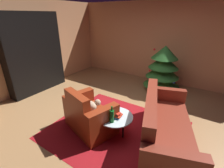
{
  "coord_description": "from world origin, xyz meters",
  "views": [
    {
      "loc": [
        1.54,
        -2.64,
        2.2
      ],
      "look_at": [
        -0.12,
        -0.06,
        0.86
      ],
      "focal_mm": 25.65,
      "sensor_mm": 36.0,
      "label": 1
    }
  ],
  "objects_px": {
    "coffee_table": "(115,118)",
    "decorated_tree": "(163,69)",
    "bookshelf_unit": "(38,53)",
    "armchair_red": "(89,116)",
    "bottle_on_table": "(112,116)",
    "couch_red": "(163,128)",
    "book_stack_on_table": "(116,115)"
  },
  "relations": [
    {
      "from": "coffee_table",
      "to": "decorated_tree",
      "type": "bearing_deg",
      "value": 86.77
    },
    {
      "from": "bookshelf_unit",
      "to": "armchair_red",
      "type": "height_order",
      "value": "bookshelf_unit"
    },
    {
      "from": "bookshelf_unit",
      "to": "bottle_on_table",
      "type": "xyz_separation_m",
      "value": [
        3.1,
        -0.76,
        -0.6
      ]
    },
    {
      "from": "couch_red",
      "to": "book_stack_on_table",
      "type": "bearing_deg",
      "value": -161.83
    },
    {
      "from": "bookshelf_unit",
      "to": "armchair_red",
      "type": "distance_m",
      "value": 2.77
    },
    {
      "from": "bottle_on_table",
      "to": "decorated_tree",
      "type": "xyz_separation_m",
      "value": [
        0.1,
        2.68,
        0.16
      ]
    },
    {
      "from": "armchair_red",
      "to": "book_stack_on_table",
      "type": "distance_m",
      "value": 0.58
    },
    {
      "from": "couch_red",
      "to": "coffee_table",
      "type": "bearing_deg",
      "value": -162.46
    },
    {
      "from": "bookshelf_unit",
      "to": "bottle_on_table",
      "type": "relative_size",
      "value": 7.08
    },
    {
      "from": "bottle_on_table",
      "to": "decorated_tree",
      "type": "height_order",
      "value": "decorated_tree"
    },
    {
      "from": "decorated_tree",
      "to": "couch_red",
      "type": "bearing_deg",
      "value": -72.22
    },
    {
      "from": "book_stack_on_table",
      "to": "bottle_on_table",
      "type": "relative_size",
      "value": 0.75
    },
    {
      "from": "bookshelf_unit",
      "to": "bottle_on_table",
      "type": "distance_m",
      "value": 3.25
    },
    {
      "from": "couch_red",
      "to": "coffee_table",
      "type": "height_order",
      "value": "couch_red"
    },
    {
      "from": "couch_red",
      "to": "bookshelf_unit",
      "type": "bearing_deg",
      "value": 175.49
    },
    {
      "from": "armchair_red",
      "to": "book_stack_on_table",
      "type": "bearing_deg",
      "value": 16.04
    },
    {
      "from": "bookshelf_unit",
      "to": "coffee_table",
      "type": "bearing_deg",
      "value": -10.72
    },
    {
      "from": "armchair_red",
      "to": "decorated_tree",
      "type": "relative_size",
      "value": 0.85
    },
    {
      "from": "book_stack_on_table",
      "to": "decorated_tree",
      "type": "bearing_deg",
      "value": 87.07
    },
    {
      "from": "armchair_red",
      "to": "bookshelf_unit",
      "type": "bearing_deg",
      "value": 163.73
    },
    {
      "from": "armchair_red",
      "to": "coffee_table",
      "type": "height_order",
      "value": "armchair_red"
    },
    {
      "from": "coffee_table",
      "to": "book_stack_on_table",
      "type": "xyz_separation_m",
      "value": [
        0.01,
        -0.01,
        0.08
      ]
    },
    {
      "from": "bottle_on_table",
      "to": "armchair_red",
      "type": "bearing_deg",
      "value": 177.79
    },
    {
      "from": "couch_red",
      "to": "book_stack_on_table",
      "type": "height_order",
      "value": "couch_red"
    },
    {
      "from": "book_stack_on_table",
      "to": "bottle_on_table",
      "type": "xyz_separation_m",
      "value": [
        0.03,
        -0.18,
        0.09
      ]
    },
    {
      "from": "armchair_red",
      "to": "bottle_on_table",
      "type": "height_order",
      "value": "armchair_red"
    },
    {
      "from": "couch_red",
      "to": "decorated_tree",
      "type": "bearing_deg",
      "value": 107.78
    },
    {
      "from": "bookshelf_unit",
      "to": "book_stack_on_table",
      "type": "relative_size",
      "value": 9.48
    },
    {
      "from": "couch_red",
      "to": "book_stack_on_table",
      "type": "distance_m",
      "value": 0.9
    },
    {
      "from": "couch_red",
      "to": "coffee_table",
      "type": "relative_size",
      "value": 3.14
    },
    {
      "from": "book_stack_on_table",
      "to": "bottle_on_table",
      "type": "distance_m",
      "value": 0.2
    },
    {
      "from": "armchair_red",
      "to": "couch_red",
      "type": "xyz_separation_m",
      "value": [
        1.38,
        0.43,
        -0.0
      ]
    }
  ]
}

